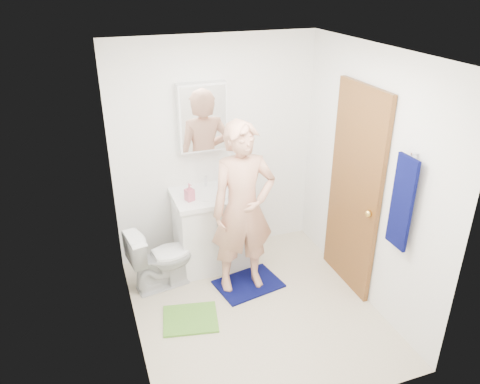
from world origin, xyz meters
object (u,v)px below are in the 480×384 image
Objects in this scene: vanity_cabinet at (212,231)px; towel at (402,203)px; toilet at (161,258)px; man at (243,209)px; soap_dispenser at (189,192)px; toothbrush_cup at (234,182)px; medicine_cabinet at (202,117)px.

towel is (1.18, -1.48, 0.85)m from vanity_cabinet.
man reaches higher than toilet.
vanity_cabinet is 0.60m from soap_dispenser.
towel is 4.42× the size of soap_dispenser.
vanity_cabinet is at bearing -162.26° from toothbrush_cup.
medicine_cabinet is 0.40× the size of man.
soap_dispenser is 0.60m from man.
vanity_cabinet is at bearing -90.00° from medicine_cabinet.
vanity_cabinet is 1.14× the size of medicine_cabinet.
toothbrush_cup is at bearing -25.32° from medicine_cabinet.
toilet is (-0.60, -0.45, -1.27)m from medicine_cabinet.
vanity_cabinet is 1.00× the size of towel.
soap_dispenser is at bearing 136.12° from man.
toothbrush_cup is at bearing 18.30° from soap_dispenser.
towel is at bearing -55.39° from medicine_cabinet.
man reaches higher than soap_dispenser.
towel is 1.45m from man.
toothbrush_cup is 0.61m from man.
man reaches higher than vanity_cabinet.
man reaches higher than towel.
man is at bearing -119.41° from toilet.
towel is 0.46× the size of man.
medicine_cabinet reaches higher than toothbrush_cup.
soap_dispenser reaches higher than toothbrush_cup.
toilet is 5.72× the size of toothbrush_cup.
toilet is (-0.60, -0.23, -0.07)m from vanity_cabinet.
toilet is 0.99m from man.
medicine_cabinet reaches higher than vanity_cabinet.
medicine_cabinet is at bearing 124.61° from towel.
towel is at bearing -134.43° from toilet.
towel is 2.36m from toilet.
toilet is 3.67× the size of soap_dispenser.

